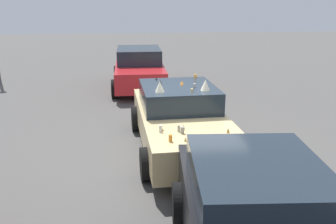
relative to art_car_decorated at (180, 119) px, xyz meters
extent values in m
plane|color=#514F4C|center=(-0.08, 0.00, -0.71)|extent=(60.00, 60.00, 0.00)
cube|color=#D8BC7F|center=(-0.08, 0.00, -0.11)|extent=(4.62, 2.09, 0.64)
cube|color=#1E2833|center=(0.30, 0.02, 0.45)|extent=(1.97, 1.79, 0.50)
cylinder|color=black|center=(-1.42, -1.02, -0.38)|extent=(0.66, 0.26, 0.65)
cylinder|color=black|center=(-1.54, 0.85, -0.38)|extent=(0.66, 0.26, 0.65)
cylinder|color=black|center=(1.37, -0.86, -0.38)|extent=(0.66, 0.26, 0.65)
cylinder|color=black|center=(1.26, 1.01, -0.38)|extent=(0.66, 0.26, 0.65)
ellipsoid|color=black|center=(-0.09, -0.93, 0.02)|extent=(0.18, 0.03, 0.14)
ellipsoid|color=black|center=(-1.42, -1.01, -0.03)|extent=(0.14, 0.03, 0.15)
ellipsoid|color=black|center=(-0.45, -0.95, 0.05)|extent=(0.20, 0.03, 0.11)
ellipsoid|color=black|center=(-1.74, 0.82, -0.23)|extent=(0.16, 0.03, 0.10)
ellipsoid|color=black|center=(1.49, -0.83, 0.01)|extent=(0.15, 0.03, 0.13)
ellipsoid|color=black|center=(0.23, -0.91, -0.16)|extent=(0.18, 0.03, 0.11)
ellipsoid|color=black|center=(-0.79, -0.97, -0.01)|extent=(0.11, 0.03, 0.13)
ellipsoid|color=black|center=(-0.29, -0.94, -0.18)|extent=(0.18, 0.03, 0.11)
ellipsoid|color=black|center=(1.74, 1.02, -0.27)|extent=(0.19, 0.03, 0.15)
cylinder|color=silver|center=(-1.40, 0.56, 0.27)|extent=(0.08, 0.08, 0.13)
cylinder|color=orange|center=(-1.89, 0.42, 0.27)|extent=(0.07, 0.07, 0.13)
cylinder|color=gray|center=(-1.40, 0.21, 0.27)|extent=(0.07, 0.07, 0.13)
cylinder|color=gray|center=(-1.50, 0.16, 0.27)|extent=(0.09, 0.09, 0.13)
cone|color=tan|center=(-1.92, 0.16, 0.25)|extent=(0.06, 0.06, 0.08)
cone|color=silver|center=(-1.31, 0.11, 0.26)|extent=(0.07, 0.07, 0.11)
cone|color=#A87A38|center=(-1.34, 0.53, 0.24)|extent=(0.12, 0.12, 0.07)
cylinder|color=orange|center=(-2.12, -0.71, 0.26)|extent=(0.08, 0.08, 0.10)
cone|color=#A87A38|center=(-1.54, -0.71, 0.25)|extent=(0.08, 0.08, 0.09)
cylinder|color=tan|center=(-0.30, -0.20, 0.74)|extent=(0.06, 0.06, 0.07)
cylinder|color=orange|center=(1.12, -0.51, 0.75)|extent=(0.07, 0.07, 0.10)
cone|color=black|center=(0.51, 0.42, 0.75)|extent=(0.07, 0.07, 0.09)
cone|color=black|center=(0.99, 0.49, 0.73)|extent=(0.07, 0.07, 0.06)
cylinder|color=gray|center=(0.10, -0.32, 0.75)|extent=(0.07, 0.07, 0.09)
cone|color=orange|center=(0.42, -0.08, 0.75)|extent=(0.10, 0.10, 0.09)
cone|color=tan|center=(-0.28, 0.49, 0.75)|extent=(0.11, 0.11, 0.10)
cone|color=beige|center=(-0.19, -0.51, 0.82)|extent=(0.20, 0.20, 0.24)
cone|color=beige|center=(-0.25, 0.49, 0.82)|extent=(0.20, 0.20, 0.24)
cube|color=red|center=(5.97, 0.83, -0.07)|extent=(4.35, 1.80, 0.70)
cube|color=#1E2833|center=(6.22, 0.83, 0.55)|extent=(2.14, 1.64, 0.54)
cylinder|color=black|center=(4.64, -0.09, -0.38)|extent=(0.67, 0.23, 0.66)
cylinder|color=black|center=(4.62, 1.72, -0.38)|extent=(0.67, 0.23, 0.66)
cylinder|color=black|center=(7.33, -0.06, -0.38)|extent=(0.67, 0.23, 0.66)
cylinder|color=black|center=(7.31, 1.74, -0.38)|extent=(0.67, 0.23, 0.66)
cube|color=#1E2833|center=(-4.01, -0.43, 0.52)|extent=(1.99, 1.67, 0.48)
cylinder|color=black|center=(-3.10, -1.35, -0.38)|extent=(0.66, 0.26, 0.65)
cylinder|color=black|center=(-2.99, 0.39, -0.38)|extent=(0.66, 0.26, 0.65)
camera|label=1|loc=(-7.94, 1.03, 2.64)|focal=39.36mm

